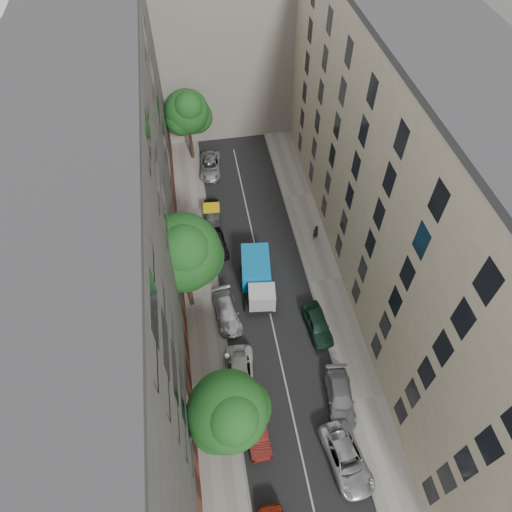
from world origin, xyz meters
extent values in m
plane|color=#4C4C49|center=(0.00, 0.00, 0.00)|extent=(120.00, 120.00, 0.00)
cube|color=black|center=(0.00, 0.00, 0.01)|extent=(8.00, 44.00, 0.02)
cube|color=gray|center=(-5.50, 0.00, 0.07)|extent=(3.00, 44.00, 0.15)
cube|color=gray|center=(5.50, 0.00, 0.07)|extent=(3.00, 44.00, 0.15)
cube|color=#464442|center=(-11.00, 0.00, 10.00)|extent=(8.00, 44.00, 20.00)
cube|color=#C5B599|center=(11.00, 0.00, 10.00)|extent=(8.00, 44.00, 20.00)
cube|color=gray|center=(0.00, 28.00, 9.00)|extent=(18.00, 12.00, 18.00)
cube|color=black|center=(-0.60, 0.21, 0.60)|extent=(2.95, 6.08, 0.33)
cube|color=silver|center=(-0.60, -1.85, 1.57)|extent=(2.36, 1.98, 1.84)
cube|color=#0B8BE0|center=(-0.60, 1.19, 1.74)|extent=(2.83, 4.16, 1.95)
cylinder|color=black|center=(-1.63, -1.85, 0.46)|extent=(0.30, 0.91, 0.91)
cylinder|color=black|center=(0.43, -1.85, 0.46)|extent=(0.30, 0.91, 0.91)
cylinder|color=black|center=(-1.63, 1.95, 0.46)|extent=(0.30, 0.91, 0.91)
cylinder|color=black|center=(0.43, 1.95, 0.46)|extent=(0.30, 0.91, 0.91)
imported|color=#4C120F|center=(-2.82, -12.09, 0.68)|extent=(1.63, 4.18, 1.35)
imported|color=silver|center=(-3.36, -7.80, 0.66)|extent=(2.69, 4.94, 1.31)
imported|color=#B7B8BD|center=(-3.60, -2.20, 0.67)|extent=(2.28, 4.74, 1.33)
imported|color=black|center=(-3.44, 5.40, 0.63)|extent=(1.84, 3.85, 1.27)
imported|color=black|center=(-3.60, 9.09, 0.67)|extent=(1.72, 4.17, 1.34)
imported|color=#B3B3B8|center=(-2.98, 16.60, 0.65)|extent=(2.67, 4.92, 1.31)
imported|color=#B1B2B6|center=(2.80, -15.00, 0.71)|extent=(3.03, 5.39, 1.42)
imported|color=slate|center=(3.60, -10.80, 0.67)|extent=(2.46, 4.85, 1.35)
imported|color=black|center=(3.52, -4.60, 0.72)|extent=(2.01, 4.35, 1.44)
cylinder|color=#382619|center=(-4.60, -12.27, 1.47)|extent=(0.36, 0.36, 2.64)
cylinder|color=#382619|center=(-4.60, -12.27, 3.74)|extent=(0.24, 0.24, 1.89)
sphere|color=#1B521C|center=(-4.60, -12.27, 5.59)|extent=(5.01, 5.01, 5.01)
sphere|color=#1B521C|center=(-3.70, -11.87, 4.68)|extent=(3.76, 3.76, 3.76)
sphere|color=#1B521C|center=(-5.30, -12.77, 5.06)|extent=(3.51, 3.51, 3.51)
sphere|color=#1B521C|center=(-4.40, -13.07, 6.57)|extent=(3.26, 3.26, 3.26)
cylinder|color=#382619|center=(-6.40, -0.50, 1.81)|extent=(0.36, 0.36, 3.31)
cylinder|color=#382619|center=(-6.40, -0.50, 4.64)|extent=(0.24, 0.24, 2.37)
sphere|color=#1B521C|center=(-6.40, -0.50, 6.96)|extent=(5.99, 5.99, 5.99)
sphere|color=#1B521C|center=(-5.50, -0.10, 5.83)|extent=(4.49, 4.49, 4.49)
sphere|color=#1B521C|center=(-7.10, -1.00, 6.30)|extent=(4.19, 4.19, 4.19)
sphere|color=#1B521C|center=(-6.20, -1.30, 8.19)|extent=(3.89, 3.89, 3.89)
cylinder|color=#382619|center=(-4.72, 19.10, 1.56)|extent=(0.36, 0.36, 2.82)
cylinder|color=#382619|center=(-4.72, 19.10, 3.98)|extent=(0.24, 0.24, 2.01)
sphere|color=#1B521C|center=(-4.72, 19.10, 5.95)|extent=(4.60, 4.60, 4.60)
sphere|color=#1B521C|center=(-3.82, 19.50, 4.98)|extent=(3.45, 3.45, 3.45)
sphere|color=#1B521C|center=(-5.42, 18.60, 5.38)|extent=(3.22, 3.22, 3.22)
sphere|color=#1B521C|center=(-4.52, 18.30, 7.00)|extent=(2.99, 2.99, 2.99)
cylinder|color=#17532A|center=(-4.20, -8.83, 3.01)|extent=(0.14, 0.14, 5.71)
sphere|color=silver|center=(-4.20, -8.83, 5.96)|extent=(0.36, 0.36, 0.36)
imported|color=black|center=(5.77, 4.92, 1.01)|extent=(0.72, 0.58, 1.72)
camera|label=1|loc=(-4.62, -22.53, 32.91)|focal=32.00mm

